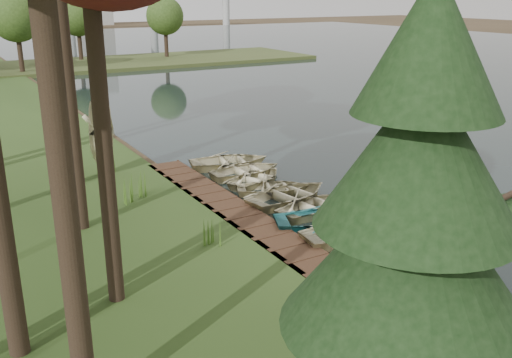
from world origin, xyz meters
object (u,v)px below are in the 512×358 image
boardwalk (244,220)px  rowboat_1 (395,248)px  rowboat_2 (356,229)px  rowboat_0 (432,265)px  stored_rowboat (106,166)px  pine_tree (417,197)px

boardwalk → rowboat_1: bearing=-61.2°
rowboat_2 → rowboat_0: bearing=-169.6°
rowboat_1 → stored_rowboat: 13.82m
rowboat_0 → rowboat_2: (-0.27, 3.18, 0.06)m
rowboat_1 → rowboat_0: bearing=-178.7°
boardwalk → rowboat_1: size_ratio=4.85×
boardwalk → rowboat_2: size_ratio=4.09×
rowboat_2 → pine_tree: 11.68m
rowboat_2 → rowboat_1: bearing=-167.7°
stored_rowboat → rowboat_1: bearing=-114.0°
rowboat_0 → stored_rowboat: 15.19m
rowboat_0 → stored_rowboat: size_ratio=0.96×
boardwalk → rowboat_2: 4.17m
boardwalk → stored_rowboat: stored_rowboat is taller
rowboat_0 → rowboat_2: bearing=16.3°
rowboat_2 → pine_tree: pine_tree is taller
rowboat_1 → pine_tree: 10.65m
boardwalk → pine_tree: 13.43m
boardwalk → stored_rowboat: 8.16m
boardwalk → rowboat_1: (2.75, -5.00, 0.24)m
rowboat_0 → stored_rowboat: stored_rowboat is taller
boardwalk → rowboat_2: bearing=-52.1°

